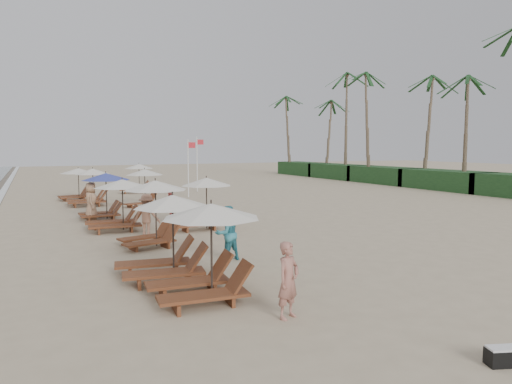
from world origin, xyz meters
name	(u,v)px	position (x,y,z in m)	size (l,w,h in m)	color
ground	(324,249)	(0.00, 0.00, 0.00)	(160.00, 160.00, 0.00)	tan
shrub_hedge	(447,180)	(22.00, 14.50, 0.80)	(3.20, 53.00, 1.60)	#193D1C
palm_row	(442,70)	(21.91, 15.40, 9.91)	(7.00, 52.00, 12.30)	brown
lounger_station_0	(201,252)	(-5.64, -3.23, 1.11)	(2.71, 2.35, 2.25)	brown
lounger_station_1	(163,241)	(-5.98, -1.04, 1.02)	(2.68, 2.28, 2.26)	brown
lounger_station_2	(150,212)	(-5.34, 3.15, 1.25)	(2.53, 2.28, 2.37)	brown
lounger_station_3	(116,206)	(-5.90, 7.03, 1.06)	(2.82, 2.41, 2.17)	brown
lounger_station_4	(102,194)	(-6.00, 10.54, 1.22)	(2.54, 2.34, 2.27)	brown
lounger_station_5	(88,190)	(-6.07, 16.38, 0.97)	(2.64, 2.07, 2.24)	brown
lounger_station_6	(76,183)	(-6.47, 19.90, 1.16)	(2.57, 2.36, 2.13)	brown
inland_station_0	(203,198)	(-2.50, 5.55, 1.36)	(2.70, 2.24, 2.22)	brown
inland_station_1	(143,182)	(-3.16, 14.48, 1.48)	(2.56, 2.24, 2.22)	brown
inland_station_2	(136,176)	(-1.82, 22.95, 1.31)	(2.81, 2.24, 2.22)	brown
beachgoer_near	(288,280)	(-4.42, -5.17, 0.81)	(0.59, 0.39, 1.62)	#9F6556
beachgoer_mid_a	(227,233)	(-3.70, -0.05, 0.87)	(0.84, 0.66, 1.73)	teal
beachgoer_mid_b	(147,215)	(-5.06, 4.99, 0.85)	(1.10, 0.63, 1.70)	#9B684F
beachgoer_far_a	(171,208)	(-3.37, 7.56, 0.76)	(0.89, 0.37, 1.52)	#AC4A44
beachgoer_far_b	(91,201)	(-6.56, 10.39, 0.92)	(0.90, 0.59, 1.85)	tan
duffel_bag	(504,356)	(-2.30, -8.55, 0.16)	(0.61, 0.45, 0.31)	black
flag_pole_near	(189,165)	(0.91, 18.28, 2.27)	(0.59, 0.08, 4.07)	silver
flag_pole_far	(198,161)	(2.85, 22.08, 2.41)	(0.60, 0.08, 4.33)	silver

